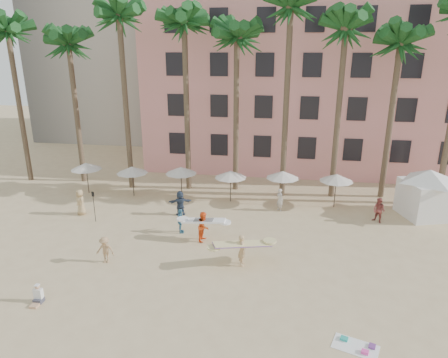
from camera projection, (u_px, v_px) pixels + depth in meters
name	position (u px, v px, depth m)	size (l,w,h in m)	color
ground	(215.00, 293.00, 19.80)	(120.00, 120.00, 0.00)	#D1B789
pink_hotel	(327.00, 85.00, 40.63)	(35.00, 14.00, 16.00)	pink
palm_row	(256.00, 28.00, 29.73)	(44.40, 5.40, 16.30)	brown
umbrella_row	(205.00, 172.00, 31.24)	(22.50, 2.70, 2.73)	#332B23
cabana	(427.00, 189.00, 28.27)	(5.62, 5.62, 3.50)	white
beach_towel	(357.00, 346.00, 16.23)	(2.03, 1.53, 0.14)	white
carrier_yellow	(242.00, 248.00, 22.09)	(3.27, 1.95, 1.83)	tan
carrier_white	(204.00, 225.00, 24.96)	(2.73, 1.02, 1.92)	#F8531A
beachgoers	(194.00, 212.00, 27.33)	(22.18, 9.90, 1.92)	#BEB3A8
paddle	(94.00, 203.00, 27.53)	(0.18, 0.04, 2.23)	black
seated_man	(38.00, 297.00, 18.97)	(0.41, 0.72, 0.94)	#3F3F4C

